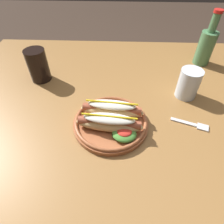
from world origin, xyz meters
TOP-DOWN VIEW (x-y plane):
  - ground_plane at (0.00, 0.00)m, footprint 8.00×8.00m
  - dining_table at (0.00, 0.00)m, footprint 1.31×1.01m
  - hot_dog_plate at (-0.02, -0.11)m, footprint 0.24×0.24m
  - fork at (0.25, -0.10)m, footprint 0.12×0.06m
  - soda_cup at (-0.32, 0.14)m, footprint 0.08×0.08m
  - water_cup at (0.25, 0.05)m, footprint 0.08×0.08m
  - glass_bottle at (0.38, 0.29)m, footprint 0.07×0.07m

SIDE VIEW (x-z plane):
  - ground_plane at x=0.00m, z-range 0.00..0.00m
  - dining_table at x=0.00m, z-range 0.28..1.02m
  - fork at x=0.25m, z-range 0.74..0.74m
  - hot_dog_plate at x=-0.02m, z-range 0.73..0.80m
  - water_cup at x=0.25m, z-range 0.74..0.85m
  - soda_cup at x=-0.32m, z-range 0.74..0.87m
  - glass_bottle at x=0.38m, z-range 0.71..0.94m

